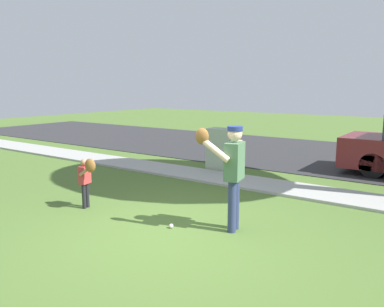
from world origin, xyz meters
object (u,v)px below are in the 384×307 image
baseball (171,226)px  person_child (87,175)px  utility_cabinet (222,149)px  person_adult (232,166)px

baseball → person_child: bearing=-177.0°
baseball → utility_cabinet: utility_cabinet is taller
person_adult → baseball: person_adult is taller
utility_cabinet → person_child: bearing=-93.8°
person_adult → person_child: bearing=0.5°
person_adult → baseball: 1.42m
person_adult → utility_cabinet: (-2.49, 3.89, -0.48)m
person_child → utility_cabinet: size_ratio=0.86×
person_child → baseball: (1.95, 0.10, -0.62)m
person_adult → person_child: (-2.80, -0.59, -0.41)m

